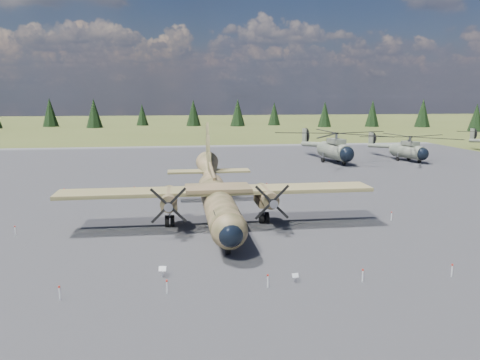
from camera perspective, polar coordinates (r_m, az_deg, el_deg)
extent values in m
plane|color=#4B5425|center=(41.32, -3.17, -5.84)|extent=(500.00, 500.00, 0.00)
cube|color=slate|center=(50.97, -4.20, -2.76)|extent=(120.00, 120.00, 0.04)
cylinder|color=#3A3A1F|center=(40.78, -2.66, -2.90)|extent=(2.80, 17.00, 2.64)
sphere|color=#3A3A1F|center=(32.61, -1.29, -6.24)|extent=(2.61, 2.61, 2.59)
sphere|color=black|center=(32.12, -1.18, -6.58)|extent=(1.92, 1.92, 1.90)
cube|color=black|center=(33.86, -1.59, -4.38)|extent=(1.90, 1.53, 0.52)
cone|color=#3A3A1F|center=(51.47, -3.79, 0.95)|extent=(2.65, 6.50, 3.97)
cube|color=#A7AAAD|center=(41.94, -2.76, -4.05)|extent=(1.84, 5.67, 0.47)
cube|color=#32371C|center=(41.00, -2.73, -1.28)|extent=(27.37, 3.46, 0.33)
cube|color=#3A3A1F|center=(40.96, -2.73, -0.99)|extent=(5.69, 3.45, 0.33)
cylinder|color=#3A3A1F|center=(40.69, -8.65, -2.22)|extent=(1.46, 4.92, 1.41)
cube|color=#3A3A1F|center=(41.56, -8.62, -2.83)|extent=(1.44, 3.22, 0.75)
cone|color=gray|center=(37.70, -8.71, -3.21)|extent=(0.72, 0.86, 0.72)
cylinder|color=black|center=(41.94, -8.56, -4.96)|extent=(0.84, 1.04, 1.04)
cylinder|color=#3A3A1F|center=(41.42, 3.17, -1.90)|extent=(1.46, 4.92, 1.41)
cube|color=#3A3A1F|center=(42.27, 2.97, -2.50)|extent=(1.44, 3.22, 0.75)
cone|color=gray|center=(38.49, 4.04, -2.84)|extent=(0.72, 0.86, 0.72)
cylinder|color=black|center=(42.65, 2.95, -4.60)|extent=(0.84, 1.04, 1.04)
cube|color=#3A3A1F|center=(47.86, -3.50, 0.94)|extent=(0.33, 7.12, 1.58)
cube|color=#32371C|center=(51.93, -3.83, 1.09)|extent=(9.07, 2.16, 0.21)
cylinder|color=gray|center=(33.96, -1.50, -7.27)|extent=(0.13, 0.13, 0.85)
cylinder|color=black|center=(34.17, -1.50, -8.37)|extent=(0.34, 0.88, 0.88)
cylinder|color=slate|center=(82.24, 11.46, 3.45)|extent=(3.98, 8.36, 2.79)
sphere|color=black|center=(78.77, 12.85, 3.07)|extent=(2.93, 2.93, 2.57)
sphere|color=slate|center=(85.77, 10.18, 3.76)|extent=(2.93, 2.93, 2.57)
cube|color=slate|center=(81.67, 11.66, 4.66)|extent=(2.42, 3.82, 0.84)
cylinder|color=gray|center=(81.60, 11.68, 5.25)|extent=(0.46, 0.46, 1.12)
cylinder|color=slate|center=(89.44, 8.97, 4.31)|extent=(2.37, 9.56, 1.60)
cube|color=slate|center=(93.08, 7.86, 5.42)|extent=(0.48, 1.58, 2.68)
cylinder|color=black|center=(93.24, 8.08, 5.43)|extent=(0.51, 2.88, 2.90)
cylinder|color=black|center=(79.54, 12.57, 2.02)|extent=(0.42, 0.80, 0.76)
cylinder|color=black|center=(82.91, 10.07, 2.43)|extent=(0.47, 0.93, 0.89)
cylinder|color=gray|center=(82.84, 10.08, 2.83)|extent=(0.18, 0.18, 1.62)
cylinder|color=black|center=(84.32, 11.89, 2.49)|extent=(0.47, 0.93, 0.89)
cylinder|color=gray|center=(84.25, 11.91, 2.89)|extent=(0.18, 0.18, 1.62)
cylinder|color=slate|center=(88.09, 19.81, 3.28)|extent=(3.93, 7.16, 2.36)
sphere|color=black|center=(85.63, 21.33, 2.97)|extent=(2.63, 2.63, 2.17)
sphere|color=slate|center=(90.62, 18.38, 3.54)|extent=(2.63, 2.63, 2.17)
cube|color=slate|center=(87.66, 20.04, 4.23)|extent=(2.28, 3.32, 0.71)
cylinder|color=gray|center=(87.60, 20.07, 4.69)|extent=(0.41, 0.41, 0.94)
cylinder|color=slate|center=(93.28, 16.98, 3.99)|extent=(2.71, 8.01, 1.35)
cube|color=slate|center=(95.92, 15.68, 4.92)|extent=(0.52, 1.33, 2.26)
cylinder|color=black|center=(96.12, 15.84, 4.93)|extent=(0.65, 2.39, 2.45)
cylinder|color=black|center=(86.19, 21.01, 2.15)|extent=(0.41, 0.69, 0.64)
cylinder|color=black|center=(88.25, 18.66, 2.46)|extent=(0.46, 0.80, 0.75)
cylinder|color=gray|center=(88.19, 18.67, 2.78)|extent=(0.16, 0.16, 1.37)
cylinder|color=black|center=(89.93, 19.88, 2.53)|extent=(0.46, 0.80, 0.75)
cylinder|color=gray|center=(89.87, 19.90, 2.84)|extent=(0.16, 0.16, 1.37)
cube|color=slate|center=(114.25, 26.46, 5.06)|extent=(0.24, 1.35, 2.31)
cylinder|color=black|center=(114.44, 26.60, 5.05)|extent=(0.11, 2.51, 2.51)
cube|color=gray|center=(30.80, -9.42, -11.07)|extent=(0.10, 0.10, 0.58)
cube|color=silver|center=(30.66, -9.44, -10.61)|extent=(0.50, 0.27, 0.33)
cube|color=gray|center=(29.77, 6.72, -11.87)|extent=(0.08, 0.08, 0.49)
cube|color=silver|center=(29.64, 6.75, -11.48)|extent=(0.41, 0.22, 0.27)
cylinder|color=silver|center=(29.01, -21.14, -12.78)|extent=(0.07, 0.07, 0.80)
cylinder|color=#B22012|center=(28.86, -21.19, -12.05)|extent=(0.12, 0.12, 0.10)
cylinder|color=silver|center=(28.28, -8.90, -12.80)|extent=(0.07, 0.07, 0.80)
cylinder|color=#B22012|center=(28.13, -8.92, -12.05)|extent=(0.12, 0.12, 0.10)
cylinder|color=silver|center=(28.81, 3.40, -12.25)|extent=(0.07, 0.07, 0.80)
cylinder|color=#B22012|center=(28.66, 3.41, -11.51)|extent=(0.12, 0.12, 0.10)
cylinder|color=silver|center=(30.54, 14.71, -11.25)|extent=(0.07, 0.07, 0.80)
cylinder|color=#B22012|center=(30.39, 14.75, -10.55)|extent=(0.12, 0.12, 0.10)
cylinder|color=silver|center=(33.27, 24.42, -10.05)|extent=(0.07, 0.07, 0.80)
cylinder|color=#B22012|center=(33.14, 24.47, -9.40)|extent=(0.12, 0.12, 0.10)
cylinder|color=silver|center=(57.99, -20.63, -1.41)|extent=(0.07, 0.07, 0.80)
cylinder|color=#B22012|center=(57.92, -20.66, -1.02)|extent=(0.12, 0.12, 0.10)
cylinder|color=silver|center=(56.81, -12.73, -1.23)|extent=(0.07, 0.07, 0.80)
cylinder|color=#B22012|center=(56.74, -12.74, -0.84)|extent=(0.12, 0.12, 0.10)
cylinder|color=silver|center=(56.75, -4.65, -1.03)|extent=(0.07, 0.07, 0.80)
cylinder|color=#B22012|center=(56.67, -4.66, -0.63)|extent=(0.12, 0.12, 0.10)
cylinder|color=silver|center=(57.80, 3.29, -0.81)|extent=(0.07, 0.07, 0.80)
cylinder|color=#B22012|center=(57.72, 3.29, -0.42)|extent=(0.12, 0.12, 0.10)
cylinder|color=silver|center=(59.91, 10.80, -0.58)|extent=(0.07, 0.07, 0.80)
cylinder|color=#B22012|center=(59.83, 10.82, -0.20)|extent=(0.12, 0.12, 0.10)
cylinder|color=silver|center=(43.06, -25.72, -5.64)|extent=(0.07, 0.07, 0.80)
cylinder|color=#B22012|center=(42.96, -25.76, -5.13)|extent=(0.12, 0.12, 0.10)
cylinder|color=silver|center=(45.68, 17.97, -4.25)|extent=(0.07, 0.07, 0.80)
cylinder|color=#B22012|center=(45.58, 17.99, -3.76)|extent=(0.12, 0.12, 0.10)
cone|color=black|center=(175.32, 26.86, 6.84)|extent=(5.09, 5.09, 9.10)
cone|color=black|center=(191.28, 21.39, 7.64)|extent=(5.93, 5.93, 10.58)
cone|color=black|center=(187.02, 15.84, 7.84)|extent=(5.65, 5.65, 10.09)
cone|color=black|center=(181.44, 10.29, 7.91)|extent=(5.35, 5.35, 9.56)
cone|color=black|center=(189.74, 4.19, 8.06)|extent=(5.09, 5.09, 9.09)
cone|color=black|center=(183.25, -0.29, 8.23)|extent=(5.84, 5.84, 10.44)
cone|color=black|center=(185.55, -5.71, 8.16)|extent=(5.69, 5.69, 10.15)
cone|color=black|center=(191.57, -11.84, 7.80)|extent=(4.74, 4.74, 8.46)
cone|color=black|center=(181.51, -17.37, 7.80)|extent=(6.00, 6.00, 10.71)
cone|color=black|center=(194.18, -22.15, 7.67)|extent=(6.12, 6.12, 10.92)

